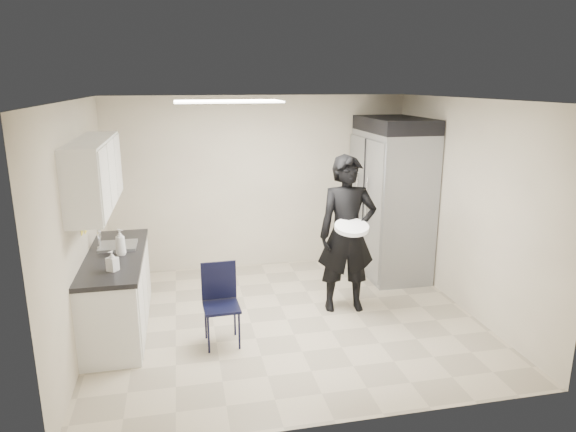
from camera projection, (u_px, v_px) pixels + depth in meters
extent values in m
plane|color=#B2A58C|center=(287.00, 319.00, 6.20)|extent=(4.50, 4.50, 0.00)
plane|color=silver|center=(287.00, 99.00, 5.54)|extent=(4.50, 4.50, 0.00)
plane|color=beige|center=(260.00, 183.00, 7.77)|extent=(4.50, 0.00, 4.50)
plane|color=beige|center=(79.00, 227.00, 5.42)|extent=(0.00, 4.00, 4.00)
plane|color=beige|center=(465.00, 206.00, 6.33)|extent=(0.00, 4.00, 4.00)
cube|color=white|center=(228.00, 101.00, 5.81)|extent=(1.20, 0.60, 0.02)
cube|color=silver|center=(118.00, 293.00, 5.89)|extent=(0.60, 1.90, 0.86)
cube|color=black|center=(114.00, 256.00, 5.78)|extent=(0.64, 1.95, 0.05)
cube|color=gray|center=(119.00, 250.00, 6.02)|extent=(0.42, 0.40, 0.14)
cylinder|color=silver|center=(99.00, 239.00, 5.94)|extent=(0.02, 0.02, 0.24)
cube|color=silver|center=(95.00, 174.00, 5.51)|extent=(0.35, 1.80, 0.75)
cube|color=black|center=(104.00, 175.00, 6.64)|extent=(0.22, 0.30, 0.35)
cube|color=yellow|center=(82.00, 231.00, 5.54)|extent=(0.00, 0.12, 0.07)
cube|color=yellow|center=(86.00, 230.00, 5.74)|extent=(0.00, 0.12, 0.07)
cube|color=gray|center=(391.00, 204.00, 7.51)|extent=(0.80, 1.35, 2.10)
cube|color=black|center=(395.00, 125.00, 7.22)|extent=(0.80, 1.35, 0.20)
cube|color=black|center=(221.00, 307.00, 5.53)|extent=(0.40, 0.40, 0.86)
imported|color=black|center=(347.00, 234.00, 6.28)|extent=(0.76, 0.56, 1.95)
cylinder|color=white|center=(352.00, 227.00, 6.00)|extent=(0.45, 0.45, 0.05)
imported|color=silver|center=(120.00, 242.00, 5.70)|extent=(0.16, 0.16, 0.30)
imported|color=#B7B7C4|center=(112.00, 261.00, 5.23)|extent=(0.14, 0.14, 0.22)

